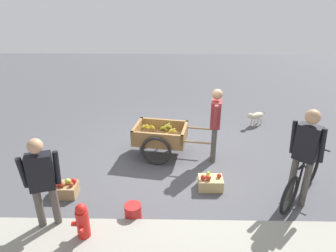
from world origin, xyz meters
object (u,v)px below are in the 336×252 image
object	(u,v)px
fire_hydrant	(83,224)
apple_crate	(210,183)
mixed_fruit_crate	(65,189)
vendor_person	(216,119)
bicycle	(302,181)
cyclist_person	(306,149)
dog	(256,116)
plastic_bucket	(133,213)
bystander_person	(42,179)
fruit_cart	(161,137)

from	to	relation	value
fire_hydrant	apple_crate	distance (m)	2.37
mixed_fruit_crate	vendor_person	bearing A→B (deg)	-154.87
vendor_person	bicycle	bearing A→B (deg)	136.02
apple_crate	mixed_fruit_crate	bearing A→B (deg)	5.51
mixed_fruit_crate	cyclist_person	bearing A→B (deg)	178.39
cyclist_person	dog	bearing A→B (deg)	-91.99
vendor_person	fire_hydrant	bearing A→B (deg)	48.24
plastic_bucket	dog	bearing A→B (deg)	-127.28
dog	plastic_bucket	distance (m)	4.68
bicycle	bystander_person	size ratio (longest dim) A/B	0.83
cyclist_person	mixed_fruit_crate	distance (m)	4.11
vendor_person	bystander_person	size ratio (longest dim) A/B	1.02
vendor_person	bystander_person	world-z (taller)	vendor_person
fruit_cart	bystander_person	world-z (taller)	bystander_person
mixed_fruit_crate	bystander_person	distance (m)	1.16
apple_crate	bystander_person	size ratio (longest dim) A/B	0.28
dog	plastic_bucket	size ratio (longest dim) A/B	2.02
fruit_cart	dog	size ratio (longest dim) A/B	3.02
fruit_cart	cyclist_person	bearing A→B (deg)	145.95
fruit_cart	vendor_person	world-z (taller)	vendor_person
plastic_bucket	apple_crate	world-z (taller)	apple_crate
fruit_cart	bystander_person	distance (m)	2.85
plastic_bucket	bystander_person	distance (m)	1.46
dog	bystander_person	size ratio (longest dim) A/B	0.38
cyclist_person	plastic_bucket	world-z (taller)	cyclist_person
bicycle	plastic_bucket	xyz separation A→B (m)	(2.83, 0.61, -0.21)
fruit_cart	dog	xyz separation A→B (m)	(-2.48, -1.63, -0.16)
bystander_person	dog	bearing A→B (deg)	-135.62
vendor_person	dog	xyz separation A→B (m)	(-1.35, -1.82, -0.67)
bicycle	mixed_fruit_crate	distance (m)	4.12
fruit_cart	mixed_fruit_crate	size ratio (longest dim) A/B	3.99
bicycle	cyclist_person	world-z (taller)	cyclist_person
bicycle	cyclist_person	xyz separation A→B (m)	(0.10, 0.11, 0.68)
fire_hydrant	plastic_bucket	bearing A→B (deg)	-143.80
fruit_cart	vendor_person	size ratio (longest dim) A/B	1.11
plastic_bucket	fruit_cart	bearing A→B (deg)	-99.58
cyclist_person	dog	xyz separation A→B (m)	(-0.11, -3.23, -0.76)
cyclist_person	fire_hydrant	xyz separation A→B (m)	(3.36, 0.97, -0.69)
fruit_cart	plastic_bucket	world-z (taller)	fruit_cart
plastic_bucket	apple_crate	xyz separation A→B (m)	(-1.31, -0.86, -0.02)
cyclist_person	mixed_fruit_crate	size ratio (longest dim) A/B	3.87
dog	apple_crate	xyz separation A→B (m)	(1.53, 2.87, -0.15)
apple_crate	bystander_person	bearing A→B (deg)	23.50
bicycle	dog	distance (m)	3.12
vendor_person	apple_crate	bearing A→B (deg)	80.53
fire_hydrant	apple_crate	world-z (taller)	fire_hydrant
fruit_cart	vendor_person	xyz separation A→B (m)	(-1.13, 0.19, 0.51)
fruit_cart	cyclist_person	world-z (taller)	cyclist_person
bicycle	bystander_person	distance (m)	4.17
mixed_fruit_crate	bystander_person	bearing A→B (deg)	94.83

